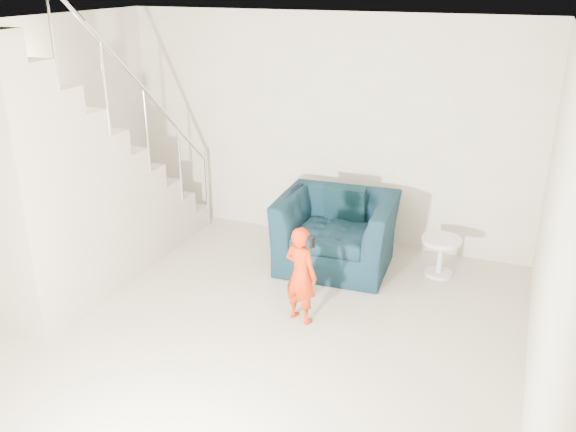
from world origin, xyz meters
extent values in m
plane|color=tan|center=(0.00, 0.00, 0.00)|extent=(5.50, 5.50, 0.00)
plane|color=silver|center=(0.00, 0.00, 2.70)|extent=(5.50, 5.50, 0.00)
plane|color=#B8AE95|center=(0.00, 2.75, 1.35)|extent=(5.00, 0.00, 5.00)
plane|color=#B8AE95|center=(2.50, 0.00, 1.35)|extent=(0.00, 5.50, 5.50)
imported|color=black|center=(0.42, 1.98, 0.41)|extent=(1.31, 1.16, 0.81)
imported|color=#AB2305|center=(0.46, 0.74, 0.48)|extent=(0.41, 0.33, 0.96)
cylinder|color=silver|center=(1.54, 2.18, 0.41)|extent=(0.43, 0.43, 0.04)
cylinder|color=silver|center=(1.54, 2.18, 0.19)|extent=(0.06, 0.06, 0.39)
cylinder|color=silver|center=(1.54, 2.18, 0.02)|extent=(0.30, 0.30, 0.03)
cube|color=#ADA089|center=(-2.00, 2.35, 0.14)|extent=(1.00, 0.30, 0.27)
cube|color=#ADA089|center=(-2.00, 2.05, 0.27)|extent=(1.00, 0.30, 0.54)
cube|color=#ADA089|center=(-2.00, 1.75, 0.41)|extent=(1.00, 0.30, 0.81)
cube|color=#ADA089|center=(-2.00, 1.45, 0.54)|extent=(1.00, 0.30, 1.08)
cube|color=#ADA089|center=(-2.00, 1.15, 0.68)|extent=(1.00, 0.30, 1.35)
cube|color=#ADA089|center=(-2.00, 0.85, 0.81)|extent=(1.00, 0.30, 1.62)
cube|color=#ADA089|center=(-2.00, 0.55, 0.95)|extent=(1.00, 0.30, 1.89)
cube|color=#ADA089|center=(-2.00, 0.25, 1.08)|extent=(1.00, 0.30, 2.16)
cube|color=#ADA089|center=(-2.00, -0.05, 1.22)|extent=(1.00, 0.30, 2.43)
cylinder|color=silver|center=(-1.50, 1.00, 2.25)|extent=(0.04, 3.03, 2.73)
cylinder|color=silver|center=(-1.50, 2.50, 0.50)|extent=(0.04, 0.04, 1.00)
cube|color=black|center=(0.43, 2.25, 0.65)|extent=(0.48, 0.23, 0.47)
cube|color=black|center=(-0.12, 2.03, 0.51)|extent=(0.05, 0.54, 0.60)
cube|color=black|center=(0.58, 0.72, 0.83)|extent=(0.04, 0.05, 0.10)
camera|label=1|loc=(2.23, -4.00, 3.10)|focal=38.00mm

